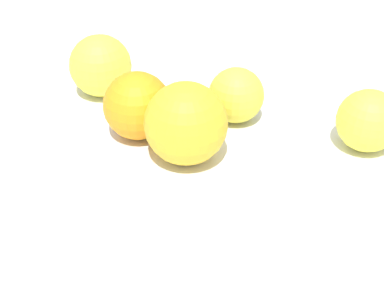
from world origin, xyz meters
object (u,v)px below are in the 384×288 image
at_px(fruit_bowl, 192,149).
at_px(orange_in_bowl_2, 236,95).
at_px(orange_in_bowl_0, 137,106).
at_px(orange_loose_0, 368,121).
at_px(orange_in_bowl_1, 186,123).
at_px(orange_loose_1, 100,66).

distance_m(fruit_bowl, orange_in_bowl_2, 0.08).
bearing_deg(fruit_bowl, orange_in_bowl_0, -170.94).
height_order(orange_in_bowl_0, orange_in_bowl_2, orange_in_bowl_0).
bearing_deg(fruit_bowl, orange_in_bowl_2, 19.10).
height_order(orange_in_bowl_0, orange_loose_0, orange_in_bowl_0).
relative_size(orange_in_bowl_0, orange_in_bowl_2, 1.17).
xyz_separation_m(fruit_bowl, orange_in_bowl_1, (-0.01, -0.05, 0.07)).
relative_size(orange_in_bowl_0, orange_loose_0, 0.96).
distance_m(orange_loose_0, orange_loose_1, 0.35).
distance_m(orange_in_bowl_0, orange_in_bowl_2, 0.11).
bearing_deg(orange_in_bowl_0, orange_in_bowl_2, 13.80).
bearing_deg(orange_in_bowl_0, orange_in_bowl_1, -42.41).
relative_size(orange_in_bowl_2, orange_loose_0, 0.82).
bearing_deg(orange_loose_0, orange_in_bowl_2, -175.33).
distance_m(fruit_bowl, orange_in_bowl_1, 0.09).
bearing_deg(orange_loose_1, fruit_bowl, -56.40).
xyz_separation_m(orange_in_bowl_1, orange_loose_1, (-0.11, 0.22, -0.05)).
bearing_deg(fruit_bowl, orange_loose_0, 8.21).
relative_size(orange_loose_0, orange_loose_1, 0.88).
xyz_separation_m(orange_in_bowl_2, orange_loose_1, (-0.16, 0.15, -0.04)).
xyz_separation_m(orange_in_bowl_0, orange_loose_0, (0.26, 0.04, -0.05)).
bearing_deg(orange_loose_0, orange_loose_1, 155.90).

